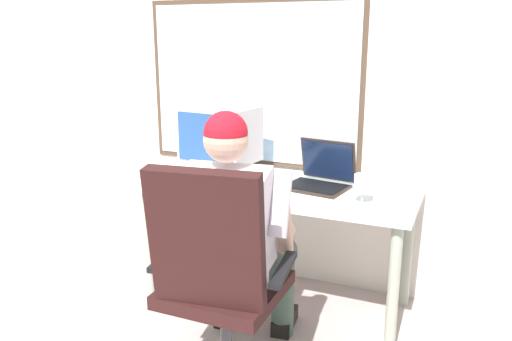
# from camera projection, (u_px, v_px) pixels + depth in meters

# --- Properties ---
(wall_rear) EXTENTS (5.90, 0.08, 2.86)m
(wall_rear) POSITION_uv_depth(u_px,v_px,m) (282.00, 55.00, 3.12)
(wall_rear) COLOR silver
(wall_rear) RESTS_ON ground
(desk) EXTENTS (1.55, 0.65, 0.73)m
(desk) POSITION_uv_depth(u_px,v_px,m) (277.00, 198.00, 2.93)
(desk) COLOR gray
(desk) RESTS_ON ground
(office_chair) EXTENTS (0.62, 0.57, 1.06)m
(office_chair) POSITION_uv_depth(u_px,v_px,m) (216.00, 270.00, 2.15)
(office_chair) COLOR black
(office_chair) RESTS_ON ground
(person_seated) EXTENTS (0.57, 0.79, 1.24)m
(person_seated) POSITION_uv_depth(u_px,v_px,m) (236.00, 234.00, 2.37)
(person_seated) COLOR #415447
(person_seated) RESTS_ON ground
(crt_monitor) EXTENTS (0.45, 0.35, 0.41)m
(crt_monitor) POSITION_uv_depth(u_px,v_px,m) (220.00, 135.00, 3.02)
(crt_monitor) COLOR beige
(crt_monitor) RESTS_ON desk
(laptop) EXTENTS (0.37, 0.36, 0.25)m
(laptop) POSITION_uv_depth(u_px,v_px,m) (321.00, 175.00, 2.86)
(laptop) COLOR black
(laptop) RESTS_ON desk
(wine_glass) EXTENTS (0.09, 0.09, 0.15)m
(wine_glass) POSITION_uv_depth(u_px,v_px,m) (363.00, 184.00, 2.55)
(wine_glass) COLOR silver
(wine_glass) RESTS_ON desk
(coffee_mug) EXTENTS (0.07, 0.07, 0.09)m
(coffee_mug) POSITION_uv_depth(u_px,v_px,m) (260.00, 182.00, 2.78)
(coffee_mug) COLOR black
(coffee_mug) RESTS_ON desk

